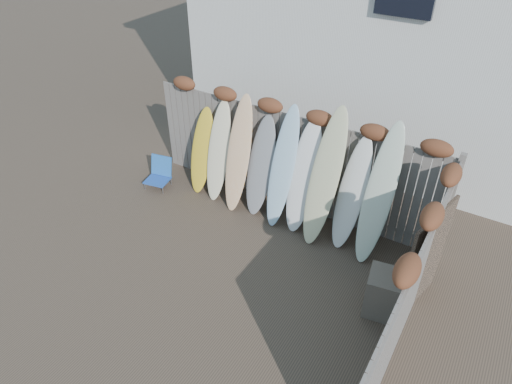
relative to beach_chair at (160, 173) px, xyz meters
The scene contains 16 objects.
ground 3.09m from the beach_chair, 30.47° to the right, with size 80.00×80.00×0.00m, color #493A2D.
back_fence 2.97m from the beach_chair, 17.14° to the left, with size 6.05×0.28×2.24m.
right_fence 5.85m from the beach_chair, 13.03° to the right, with size 0.28×4.40×2.24m.
house 6.54m from the beach_chair, 57.49° to the left, with size 8.50×5.50×6.33m.
beach_chair is the anchor object (origin of this frame).
wooden_crate 5.37m from the beach_chair, ahead, with size 0.64×0.53×0.75m, color #67544D.
lattice_panel 5.69m from the beach_chair, ahead, with size 0.05×1.20×1.80m, color brown.
surfboard_0 1.13m from the beach_chair, 26.51° to the left, with size 0.50×0.07×1.85m, color yellow.
surfboard_1 1.54m from the beach_chair, 18.23° to the left, with size 0.48×0.07×2.10m, color beige.
surfboard_2 2.03m from the beach_chair, 11.41° to the left, with size 0.49×0.07×2.36m, color #FFAA81.
surfboard_3 2.41m from the beach_chair, 10.92° to the left, with size 0.53×0.07×2.03m, color gray.
surfboard_4 2.93m from the beach_chair, ahead, with size 0.47×0.07×2.39m, color #A3CAE4.
surfboard_5 3.30m from the beach_chair, ahead, with size 0.53×0.07×2.20m, color white.
surfboard_6 3.77m from the beach_chair, ahead, with size 0.54×0.07×2.60m, color beige.
surfboard_7 4.21m from the beach_chair, ahead, with size 0.48×0.07×2.14m, color white.
surfboard_8 4.72m from the beach_chair, ahead, with size 0.48×0.07×2.56m, color beige.
Camera 1 is at (3.38, -4.38, 5.70)m, focal length 32.00 mm.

